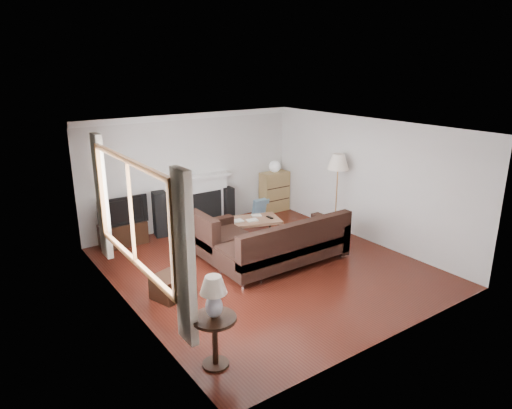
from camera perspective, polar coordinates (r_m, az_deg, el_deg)
room at (r=7.86m, az=1.25°, el=0.51°), size 5.10×5.60×2.54m
window at (r=6.50m, az=-15.35°, el=-0.97°), size 0.12×2.74×1.54m
curtain_near at (r=5.25m, az=-8.91°, el=-6.72°), size 0.10×0.35×2.10m
curtain_far at (r=7.95m, az=-18.72°, el=0.91°), size 0.10×0.35×2.10m
fireplace at (r=10.28m, az=-6.81°, el=0.52°), size 1.40×0.26×1.15m
tv_stand at (r=9.57m, az=-16.25°, el=-3.55°), size 0.91×0.41×0.45m
television at (r=9.41m, az=-16.51°, el=-0.64°), size 0.99×0.13×0.57m
speaker_left at (r=9.79m, az=-11.88°, el=-1.17°), size 0.31×0.36×0.96m
speaker_right at (r=10.55m, az=-3.52°, el=0.05°), size 0.23×0.27×0.79m
bookshelf at (r=11.23m, az=2.31°, el=1.63°), size 0.71×0.34×0.98m
globe_lamp at (r=11.08m, az=2.35°, el=4.76°), size 0.28×0.28×0.28m
sectional_sofa at (r=8.23m, az=3.52°, el=-4.81°), size 2.64×1.93×0.85m
coffee_table at (r=9.36m, az=-0.78°, el=-3.22°), size 1.35×0.99×0.47m
footstool at (r=7.32m, az=-10.79°, el=-10.05°), size 0.57×0.57×0.38m
floor_lamp at (r=9.73m, az=10.02°, el=1.22°), size 0.51×0.51×1.74m
side_table at (r=5.71m, az=-5.14°, el=-16.68°), size 0.53×0.53×0.66m
table_lamp at (r=5.41m, az=-5.31°, el=-11.48°), size 0.32×0.32×0.52m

